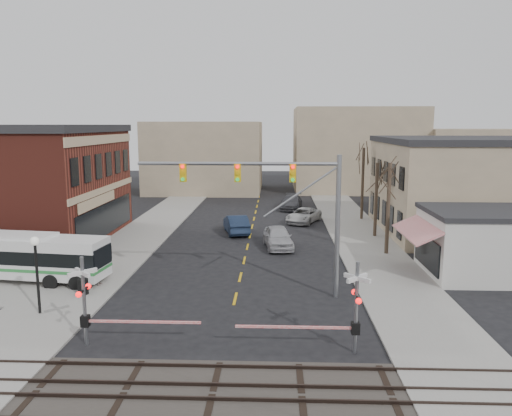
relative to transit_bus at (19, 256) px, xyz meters
The scene contains 22 objects.
ground 14.40m from the transit_bus, 18.87° to the right, with size 160.00×160.00×0.00m, color black.
sidewalk_west 15.97m from the transit_bus, 75.27° to the left, with size 5.00×60.00×0.12m, color gray.
sidewalk_east 27.74m from the transit_bus, 33.71° to the left, with size 5.00×60.00×0.12m, color gray.
ballast_strip 18.58m from the transit_bus, 43.00° to the right, with size 160.00×5.00×0.06m, color #332D28.
rail_tracks 18.58m from the transit_bus, 43.00° to the right, with size 160.00×3.91×0.14m.
tan_building 38.81m from the transit_bus, 23.39° to the left, with size 20.30×15.30×8.50m.
awning_shop 29.61m from the transit_bus, ahead, with size 9.74×6.20×4.30m.
tree_east_a 25.22m from the transit_bus, 17.05° to the left, with size 0.28×0.28×6.75m.
tree_east_b 27.82m from the transit_bus, 28.78° to the left, with size 0.28×0.28×6.30m.
tree_east_c 32.61m from the transit_bus, 41.05° to the left, with size 0.28×0.28×7.20m.
transit_bus is the anchor object (origin of this frame).
traffic_signal_mast 16.84m from the transit_bus, ahead, with size 11.12×0.30×8.00m.
rr_crossing_west 11.76m from the transit_bus, 47.92° to the right, with size 5.60×1.36×4.00m.
rr_crossing_east 20.82m from the transit_bus, 25.76° to the right, with size 5.60×1.36×4.00m.
street_lamp 6.78m from the transit_bus, 55.11° to the right, with size 0.44×0.44×3.98m.
trash_bin 5.60m from the transit_bus, 26.99° to the right, with size 0.60×0.60×0.89m, color black.
car_a 18.45m from the transit_bus, 30.02° to the left, with size 2.01×5.00×1.70m, color #A6A6AA.
car_b 18.95m from the transit_bus, 49.64° to the left, with size 1.76×5.04×1.66m, color #172339.
car_c 27.01m from the transit_bus, 46.62° to the left, with size 2.34×5.08×1.41m, color #B9B9B9.
car_d 32.76m from the transit_bus, 57.58° to the left, with size 2.20×5.42×1.57m, color #404045.
pedestrian_near 5.35m from the transit_bus, ahead, with size 0.63×0.41×1.72m, color #584B46.
pedestrian_far 4.83m from the transit_bus, 30.37° to the left, with size 0.92×0.72×1.89m, color #302E51.
Camera 1 is at (2.22, -24.51, 9.59)m, focal length 35.00 mm.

